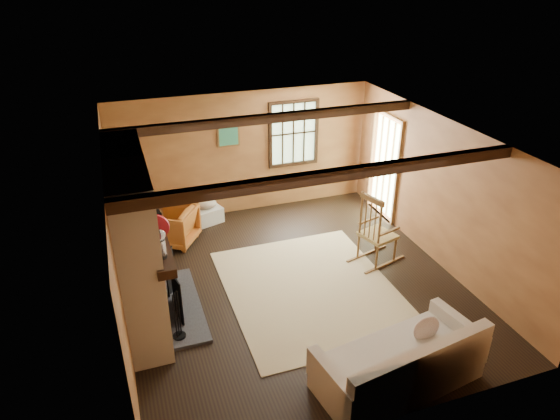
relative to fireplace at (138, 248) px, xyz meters
name	(u,v)px	position (x,y,z in m)	size (l,w,h in m)	color
ground	(293,284)	(2.23, 0.00, -1.10)	(5.50, 5.50, 0.00)	black
room_envelope	(303,180)	(2.45, 0.26, 0.53)	(5.02, 5.52, 2.44)	#A86B3B
fireplace	(138,248)	(0.00, 0.00, 0.00)	(1.02, 2.30, 2.40)	brown
rug	(310,289)	(2.43, -0.20, -1.10)	(2.50, 3.00, 0.01)	#CABE86
rocking_chair	(376,234)	(3.74, 0.19, -0.58)	(1.00, 0.71, 1.25)	tan
sofa	(402,366)	(2.71, -2.33, -0.81)	(2.12, 1.19, 0.81)	beige
firewood_pile	(145,226)	(0.21, 2.46, -0.99)	(0.64, 0.12, 0.23)	#513723
laundry_basket	(208,215)	(1.39, 2.47, -0.95)	(0.50, 0.38, 0.30)	white
basket_pillow	(207,204)	(1.39, 2.47, -0.72)	(0.35, 0.28, 0.18)	beige
armchair	(174,226)	(0.67, 1.89, -0.77)	(0.72, 0.74, 0.67)	#BF6026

